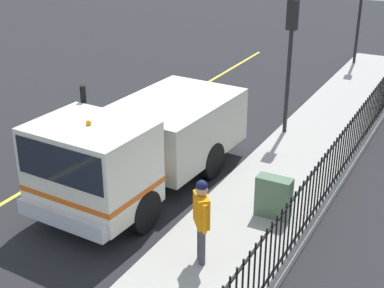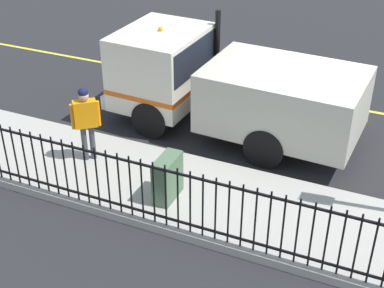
{
  "view_description": "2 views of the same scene",
  "coord_description": "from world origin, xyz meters",
  "views": [
    {
      "loc": [
        7.07,
        -12.48,
        6.74
      ],
      "look_at": [
        1.35,
        -1.85,
        1.43
      ],
      "focal_mm": 52.66,
      "sensor_mm": 36.0,
      "label": 1
    },
    {
      "loc": [
        11.74,
        2.21,
        6.99
      ],
      "look_at": [
        2.4,
        -1.94,
        0.88
      ],
      "focal_mm": 51.65,
      "sensor_mm": 36.0,
      "label": 2
    }
  ],
  "objects": [
    {
      "name": "traffic_cone",
      "position": [
        -1.89,
        1.03,
        0.31
      ],
      "size": [
        0.43,
        0.43,
        0.62
      ],
      "primitive_type": "cone",
      "color": "orange",
      "rests_on": "ground"
    },
    {
      "name": "lane_marking",
      "position": [
        -2.52,
        0.0,
        0.0
      ],
      "size": [
        0.12,
        24.18,
        0.01
      ],
      "primitive_type": "cube",
      "color": "yellow",
      "rests_on": "ground"
    },
    {
      "name": "worker_standing",
      "position": [
        2.87,
        -4.3,
        1.27
      ],
      "size": [
        0.5,
        0.53,
        1.78
      ],
      "rotation": [
        0.0,
        0.0,
        2.26
      ],
      "color": "orange",
      "rests_on": "sidewalk_slab"
    },
    {
      "name": "iron_fence",
      "position": [
        4.31,
        -0.0,
        0.87
      ],
      "size": [
        0.04,
        22.87,
        1.37
      ],
      "color": "black",
      "rests_on": "sidewalk_slab"
    },
    {
      "name": "sidewalk_slab",
      "position": [
        3.1,
        0.0,
        0.09
      ],
      "size": [
        2.67,
        26.86,
        0.18
      ],
      "primitive_type": "cube",
      "color": "#A3A099",
      "rests_on": "ground"
    },
    {
      "name": "work_truck",
      "position": [
        0.06,
        -2.26,
        1.33
      ],
      "size": [
        2.77,
        6.4,
        2.74
      ],
      "rotation": [
        0.0,
        0.0,
        3.09
      ],
      "color": "silver",
      "rests_on": "ground"
    },
    {
      "name": "traffic_light_near",
      "position": [
        2.03,
        2.84,
        2.99
      ],
      "size": [
        0.3,
        0.21,
        3.96
      ],
      "rotation": [
        0.0,
        0.0,
        3.14
      ],
      "color": "black",
      "rests_on": "sidewalk_slab"
    },
    {
      "name": "ground_plane",
      "position": [
        0.0,
        0.0,
        0.0
      ],
      "size": [
        59.1,
        59.1,
        0.0
      ],
      "primitive_type": "plane",
      "color": "#232326",
      "rests_on": "ground"
    },
    {
      "name": "utility_cabinet",
      "position": [
        3.49,
        -2.0,
        0.65
      ],
      "size": [
        0.78,
        0.35,
        0.94
      ],
      "primitive_type": "cube",
      "color": "#4C6B4C",
      "rests_on": "sidewalk_slab"
    }
  ]
}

